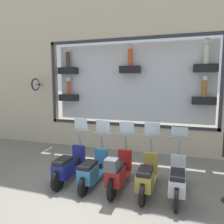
# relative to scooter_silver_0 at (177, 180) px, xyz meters

# --- Properties ---
(ground_plane) EXTENTS (120.00, 120.00, 0.00)m
(ground_plane) POSITION_rel_scooter_silver_0_xyz_m (-0.21, 1.99, -0.44)
(ground_plane) COLOR gray
(building_facade) EXTENTS (1.18, 36.00, 10.01)m
(building_facade) POSITION_rel_scooter_silver_0_xyz_m (3.39, 1.99, 4.69)
(building_facade) COLOR beige
(building_facade) RESTS_ON ground_plane
(scooter_silver_0) EXTENTS (1.81, 0.61, 1.56)m
(scooter_silver_0) POSITION_rel_scooter_silver_0_xyz_m (0.00, 0.00, 0.00)
(scooter_silver_0) COLOR black
(scooter_silver_0) RESTS_ON ground_plane
(scooter_olive_1) EXTENTS (1.81, 0.60, 1.64)m
(scooter_olive_1) POSITION_rel_scooter_silver_0_xyz_m (0.00, 0.72, -0.00)
(scooter_olive_1) COLOR black
(scooter_olive_1) RESTS_ON ground_plane
(scooter_red_2) EXTENTS (1.81, 0.60, 1.62)m
(scooter_red_2) POSITION_rel_scooter_silver_0_xyz_m (-0.06, 1.43, 0.05)
(scooter_red_2) COLOR black
(scooter_red_2) RESTS_ON ground_plane
(scooter_teal_3) EXTENTS (1.79, 0.61, 1.63)m
(scooter_teal_3) POSITION_rel_scooter_silver_0_xyz_m (-0.00, 2.15, -0.02)
(scooter_teal_3) COLOR black
(scooter_teal_3) RESTS_ON ground_plane
(scooter_navy_4) EXTENTS (1.81, 0.60, 1.67)m
(scooter_navy_4) POSITION_rel_scooter_silver_0_xyz_m (0.00, 2.86, 0.00)
(scooter_navy_4) COLOR black
(scooter_navy_4) RESTS_ON ground_plane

